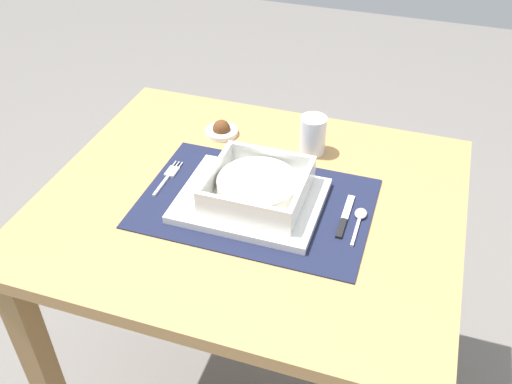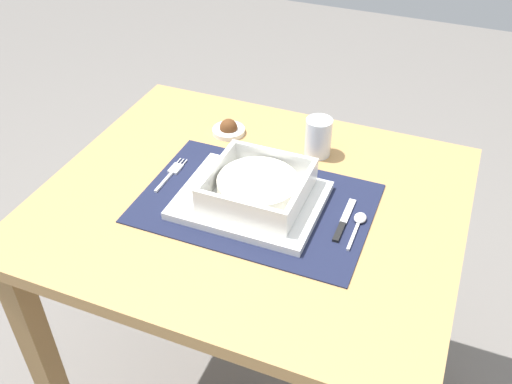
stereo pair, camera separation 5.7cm
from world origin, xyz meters
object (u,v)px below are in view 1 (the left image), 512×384
Objects in this scene: fork at (169,175)px; condiment_saucer at (221,130)px; dining_table at (251,238)px; porridge_bowl at (258,187)px; spoon at (360,217)px; butter_knife at (344,219)px; drinking_glass at (313,137)px.

condiment_saucer reaches higher than fork.
porridge_bowl is (0.02, -0.01, 0.15)m from dining_table.
condiment_saucer is at bearing 152.73° from spoon.
fork is (-0.21, 0.02, -0.04)m from porridge_bowl.
butter_knife reaches higher than dining_table.
spoon is at bearing -54.13° from drinking_glass.
dining_table is at bearing -55.35° from condiment_saucer.
drinking_glass reaches higher than porridge_bowl.
porridge_bowl is at bearing -174.10° from spoon.
dining_table is 4.48× the size of porridge_bowl.
porridge_bowl reaches higher than spoon.
dining_table is 0.26m from drinking_glass.
spoon is 1.23× the size of drinking_glass.
butter_knife is 0.41m from condiment_saucer.
drinking_glass reaches higher than fork.
butter_knife is at bearing -32.75° from condiment_saucer.
condiment_saucer is at bearing 151.15° from butter_knife.
fork is 1.64× the size of condiment_saucer.
drinking_glass is at bearing 32.44° from fork.
drinking_glass is (0.08, 0.20, 0.15)m from dining_table.
dining_table is at bearing -111.23° from drinking_glass.
spoon is at bearing -29.40° from condiment_saucer.
drinking_glass reaches higher than dining_table.
butter_knife is at bearing -3.49° from dining_table.
spoon is (0.21, 0.01, -0.03)m from porridge_bowl.
dining_table is 0.26m from spoon.
dining_table is at bearing -178.02° from spoon.
butter_knife is (-0.03, -0.01, -0.00)m from spoon.
spoon is 0.82× the size of butter_knife.
condiment_saucer reaches higher than dining_table.
porridge_bowl is at bearing -53.56° from condiment_saucer.
porridge_bowl is at bearing -175.43° from butter_knife.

